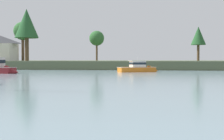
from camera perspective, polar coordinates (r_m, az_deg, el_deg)
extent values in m
cube|color=#4C563D|center=(92.07, 1.90, 1.10)|extent=(202.09, 54.29, 1.81)
cone|color=maroon|center=(52.03, -17.14, -0.35)|extent=(2.40, 2.36, 2.08)
cube|color=orange|center=(55.80, 4.37, -0.15)|extent=(6.62, 4.73, 1.32)
cone|color=orange|center=(57.17, 7.30, -0.11)|extent=(2.43, 2.46, 1.85)
cube|color=silver|center=(55.79, 4.37, 0.49)|extent=(6.77, 4.87, 0.05)
cube|color=silver|center=(55.84, 4.53, 1.05)|extent=(2.92, 2.58, 1.03)
cube|color=#19232D|center=(55.84, 4.53, 1.16)|extent=(2.98, 2.63, 0.37)
cube|color=beige|center=(55.84, 4.53, 1.61)|extent=(3.30, 2.95, 0.06)
cylinder|color=silver|center=(55.84, 4.53, 2.03)|extent=(0.03, 0.03, 0.76)
cylinder|color=brown|center=(88.64, -2.70, 3.34)|extent=(0.51, 0.51, 5.21)
sphere|color=#2D602D|center=(88.80, -2.71, 5.61)|extent=(4.07, 4.07, 4.07)
cylinder|color=brown|center=(94.44, -15.43, 3.78)|extent=(0.77, 0.77, 7.17)
sphere|color=#2D602D|center=(94.72, -15.46, 6.64)|extent=(5.09, 5.09, 5.09)
cylinder|color=brown|center=(78.64, -14.78, 4.76)|extent=(0.93, 0.93, 8.77)
cone|color=#235128|center=(78.99, -14.81, 7.95)|extent=(5.54, 5.54, 6.77)
cylinder|color=brown|center=(83.79, 14.95, 3.79)|extent=(0.64, 0.64, 6.46)
cone|color=#235128|center=(83.95, 14.97, 5.86)|extent=(3.73, 3.73, 4.56)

